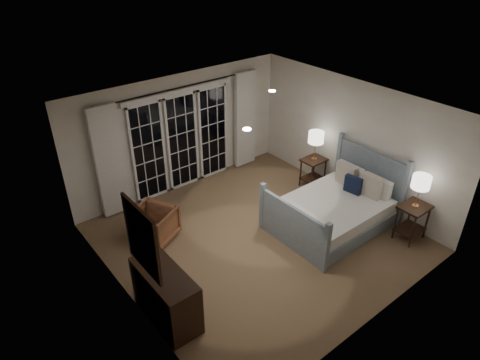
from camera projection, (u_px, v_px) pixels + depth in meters
floor at (257, 238)px, 7.93m from camera, size 5.00×5.00×0.00m
ceiling at (260, 111)px, 6.65m from camera, size 5.00×5.00×0.00m
wall_left at (123, 237)px, 5.94m from camera, size 0.02×5.00×2.50m
wall_right at (352, 141)px, 8.64m from camera, size 0.02×5.00×2.50m
wall_back at (181, 133)px, 8.97m from camera, size 5.00×0.02×2.50m
wall_front at (383, 255)px, 5.61m from camera, size 5.00×0.02×2.50m
french_doors at (182, 140)px, 9.02m from camera, size 2.50×0.04×2.20m
curtain_rod at (180, 88)px, 8.39m from camera, size 3.50×0.03×0.03m
curtain_left at (110, 162)px, 8.05m from camera, size 0.55×0.10×2.25m
curtain_right at (245, 120)px, 9.83m from camera, size 0.55×0.10×2.25m
downlight_a at (272, 91)px, 7.49m from camera, size 0.12×0.12×0.01m
downlight_b at (247, 129)px, 6.07m from camera, size 0.12×0.12×0.01m
bed at (334, 210)px, 8.13m from camera, size 2.18×1.56×1.27m
nightstand_left at (412, 217)px, 7.69m from camera, size 0.54×0.43×0.70m
nightstand_right at (313, 168)px, 9.32m from camera, size 0.51×0.41×0.66m
lamp_left at (421, 182)px, 7.32m from camera, size 0.32×0.32×0.62m
lamp_right at (316, 138)px, 8.95m from camera, size 0.33×0.33×0.64m
armchair at (154, 225)px, 7.72m from camera, size 0.96×0.95×0.66m
dresser at (166, 295)px, 6.12m from camera, size 0.50×1.19×0.84m
mirror at (142, 239)px, 5.42m from camera, size 0.05×0.85×1.00m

